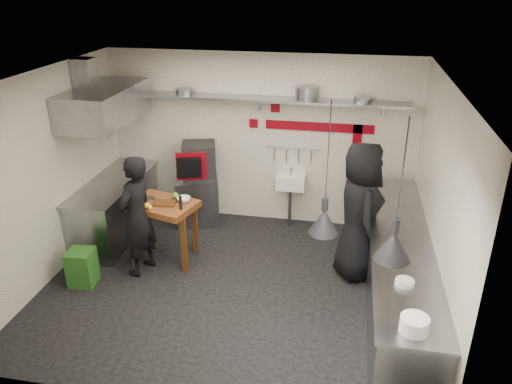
% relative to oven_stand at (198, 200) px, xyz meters
% --- Properties ---
extents(floor, '(5.00, 5.00, 0.00)m').
position_rel_oven_stand_xyz_m(floor, '(0.99, -1.74, -0.40)').
color(floor, black).
rests_on(floor, ground).
extents(ceiling, '(5.00, 5.00, 0.00)m').
position_rel_oven_stand_xyz_m(ceiling, '(0.99, -1.74, 2.40)').
color(ceiling, beige).
rests_on(ceiling, floor).
extents(wall_back, '(5.00, 0.04, 2.80)m').
position_rel_oven_stand_xyz_m(wall_back, '(0.99, 0.36, 1.00)').
color(wall_back, silver).
rests_on(wall_back, floor).
extents(wall_front, '(5.00, 0.04, 2.80)m').
position_rel_oven_stand_xyz_m(wall_front, '(0.99, -3.84, 1.00)').
color(wall_front, silver).
rests_on(wall_front, floor).
extents(wall_left, '(0.04, 4.20, 2.80)m').
position_rel_oven_stand_xyz_m(wall_left, '(-1.51, -1.74, 1.00)').
color(wall_left, silver).
rests_on(wall_left, floor).
extents(wall_right, '(0.04, 4.20, 2.80)m').
position_rel_oven_stand_xyz_m(wall_right, '(3.49, -1.74, 1.00)').
color(wall_right, silver).
rests_on(wall_right, floor).
extents(red_band_horiz, '(1.70, 0.02, 0.14)m').
position_rel_oven_stand_xyz_m(red_band_horiz, '(1.94, 0.34, 1.28)').
color(red_band_horiz, maroon).
rests_on(red_band_horiz, wall_back).
extents(red_band_vert, '(0.14, 0.02, 1.10)m').
position_rel_oven_stand_xyz_m(red_band_vert, '(2.54, 0.34, 0.80)').
color(red_band_vert, maroon).
rests_on(red_band_vert, wall_back).
extents(red_tile_a, '(0.14, 0.02, 0.14)m').
position_rel_oven_stand_xyz_m(red_tile_a, '(1.24, 0.34, 1.55)').
color(red_tile_a, maroon).
rests_on(red_tile_a, wall_back).
extents(red_tile_b, '(0.14, 0.02, 0.14)m').
position_rel_oven_stand_xyz_m(red_tile_b, '(0.89, 0.34, 1.28)').
color(red_tile_b, maroon).
rests_on(red_tile_b, wall_back).
extents(back_shelf, '(4.60, 0.34, 0.04)m').
position_rel_oven_stand_xyz_m(back_shelf, '(0.99, 0.18, 1.72)').
color(back_shelf, slate).
rests_on(back_shelf, wall_back).
extents(shelf_bracket_left, '(0.04, 0.06, 0.24)m').
position_rel_oven_stand_xyz_m(shelf_bracket_left, '(-0.91, 0.33, 1.62)').
color(shelf_bracket_left, slate).
rests_on(shelf_bracket_left, wall_back).
extents(shelf_bracket_mid, '(0.04, 0.06, 0.24)m').
position_rel_oven_stand_xyz_m(shelf_bracket_mid, '(0.99, 0.33, 1.62)').
color(shelf_bracket_mid, slate).
rests_on(shelf_bracket_mid, wall_back).
extents(shelf_bracket_right, '(0.04, 0.06, 0.24)m').
position_rel_oven_stand_xyz_m(shelf_bracket_right, '(2.89, 0.33, 1.62)').
color(shelf_bracket_right, slate).
rests_on(shelf_bracket_right, wall_back).
extents(pan_far_left, '(0.29, 0.29, 0.09)m').
position_rel_oven_stand_xyz_m(pan_far_left, '(-0.17, 0.18, 1.79)').
color(pan_far_left, slate).
rests_on(pan_far_left, back_shelf).
extents(pan_mid_left, '(0.27, 0.27, 0.07)m').
position_rel_oven_stand_xyz_m(pan_mid_left, '(-0.18, 0.18, 1.78)').
color(pan_mid_left, slate).
rests_on(pan_mid_left, back_shelf).
extents(stock_pot, '(0.37, 0.37, 0.20)m').
position_rel_oven_stand_xyz_m(stock_pot, '(1.74, 0.18, 1.84)').
color(stock_pot, slate).
rests_on(stock_pot, back_shelf).
extents(pan_right, '(0.29, 0.29, 0.08)m').
position_rel_oven_stand_xyz_m(pan_right, '(2.57, 0.18, 1.78)').
color(pan_right, slate).
rests_on(pan_right, back_shelf).
extents(oven_stand, '(0.84, 0.80, 0.80)m').
position_rel_oven_stand_xyz_m(oven_stand, '(0.00, 0.00, 0.00)').
color(oven_stand, slate).
rests_on(oven_stand, floor).
extents(combi_oven, '(0.65, 0.63, 0.58)m').
position_rel_oven_stand_xyz_m(combi_oven, '(0.04, 0.05, 0.69)').
color(combi_oven, black).
rests_on(combi_oven, oven_stand).
extents(oven_door, '(0.47, 0.16, 0.46)m').
position_rel_oven_stand_xyz_m(oven_door, '(-0.00, -0.22, 0.69)').
color(oven_door, maroon).
rests_on(oven_door, combi_oven).
extents(oven_glass, '(0.38, 0.12, 0.34)m').
position_rel_oven_stand_xyz_m(oven_glass, '(-0.02, -0.29, 0.69)').
color(oven_glass, black).
rests_on(oven_glass, oven_door).
extents(hand_sink, '(0.46, 0.34, 0.22)m').
position_rel_oven_stand_xyz_m(hand_sink, '(1.54, 0.18, 0.38)').
color(hand_sink, white).
rests_on(hand_sink, wall_back).
extents(sink_tap, '(0.03, 0.03, 0.14)m').
position_rel_oven_stand_xyz_m(sink_tap, '(1.54, 0.18, 0.56)').
color(sink_tap, slate).
rests_on(sink_tap, hand_sink).
extents(sink_drain, '(0.06, 0.06, 0.66)m').
position_rel_oven_stand_xyz_m(sink_drain, '(1.54, 0.14, -0.06)').
color(sink_drain, slate).
rests_on(sink_drain, floor).
extents(utensil_rail, '(0.90, 0.02, 0.02)m').
position_rel_oven_stand_xyz_m(utensil_rail, '(1.54, 0.32, 0.92)').
color(utensil_rail, slate).
rests_on(utensil_rail, wall_back).
extents(counter_right, '(0.70, 3.80, 0.90)m').
position_rel_oven_stand_xyz_m(counter_right, '(3.14, -1.74, 0.05)').
color(counter_right, slate).
rests_on(counter_right, floor).
extents(counter_right_top, '(0.76, 3.90, 0.03)m').
position_rel_oven_stand_xyz_m(counter_right_top, '(3.14, -1.74, 0.52)').
color(counter_right_top, slate).
rests_on(counter_right_top, counter_right).
extents(plate_stack, '(0.34, 0.34, 0.15)m').
position_rel_oven_stand_xyz_m(plate_stack, '(3.11, -3.45, 0.61)').
color(plate_stack, white).
rests_on(plate_stack, counter_right_top).
extents(small_bowl_right, '(0.20, 0.20, 0.05)m').
position_rel_oven_stand_xyz_m(small_bowl_right, '(3.09, -2.70, 0.56)').
color(small_bowl_right, white).
rests_on(small_bowl_right, counter_right_top).
extents(counter_left, '(0.70, 1.90, 0.90)m').
position_rel_oven_stand_xyz_m(counter_left, '(-1.16, -0.69, 0.05)').
color(counter_left, slate).
rests_on(counter_left, floor).
extents(counter_left_top, '(0.76, 2.00, 0.03)m').
position_rel_oven_stand_xyz_m(counter_left_top, '(-1.16, -0.69, 0.52)').
color(counter_left_top, slate).
rests_on(counter_left_top, counter_left).
extents(extractor_hood, '(0.78, 1.60, 0.50)m').
position_rel_oven_stand_xyz_m(extractor_hood, '(-1.11, -0.69, 1.75)').
color(extractor_hood, slate).
rests_on(extractor_hood, ceiling).
extents(hood_duct, '(0.28, 0.28, 0.50)m').
position_rel_oven_stand_xyz_m(hood_duct, '(-1.36, -0.69, 2.15)').
color(hood_duct, slate).
rests_on(hood_duct, ceiling).
extents(green_bin, '(0.37, 0.37, 0.50)m').
position_rel_oven_stand_xyz_m(green_bin, '(-1.01, -2.07, -0.15)').
color(green_bin, '#245D1D').
rests_on(green_bin, floor).
extents(prep_table, '(1.06, 0.87, 0.92)m').
position_rel_oven_stand_xyz_m(prep_table, '(-0.12, -1.25, 0.06)').
color(prep_table, brown).
rests_on(prep_table, floor).
extents(cutting_board, '(0.34, 0.26, 0.02)m').
position_rel_oven_stand_xyz_m(cutting_board, '(-0.07, -1.29, 0.53)').
color(cutting_board, '#4C2811').
rests_on(cutting_board, prep_table).
extents(pepper_mill, '(0.06, 0.06, 0.20)m').
position_rel_oven_stand_xyz_m(pepper_mill, '(0.21, -1.41, 0.62)').
color(pepper_mill, black).
rests_on(pepper_mill, prep_table).
extents(lemon_a, '(0.11, 0.11, 0.08)m').
position_rel_oven_stand_xyz_m(lemon_a, '(-0.26, -1.46, 0.56)').
color(lemon_a, yellow).
rests_on(lemon_a, prep_table).
extents(lemon_b, '(0.09, 0.09, 0.07)m').
position_rel_oven_stand_xyz_m(lemon_b, '(-0.20, -1.50, 0.56)').
color(lemon_b, yellow).
rests_on(lemon_b, prep_table).
extents(veg_ball, '(0.12, 0.12, 0.09)m').
position_rel_oven_stand_xyz_m(veg_ball, '(0.02, -1.09, 0.57)').
color(veg_ball, '#498130').
rests_on(veg_ball, prep_table).
extents(steel_tray, '(0.19, 0.17, 0.03)m').
position_rel_oven_stand_xyz_m(steel_tray, '(-0.35, -1.18, 0.54)').
color(steel_tray, slate).
rests_on(steel_tray, prep_table).
extents(bowl, '(0.23, 0.23, 0.06)m').
position_rel_oven_stand_xyz_m(bowl, '(0.17, -1.16, 0.55)').
color(bowl, white).
rests_on(bowl, prep_table).
extents(heat_lamp_near, '(0.34, 0.34, 1.46)m').
position_rel_oven_stand_xyz_m(heat_lamp_near, '(2.21, -2.50, 1.67)').
color(heat_lamp_near, black).
rests_on(heat_lamp_near, ceiling).
extents(heat_lamp_far, '(0.47, 0.47, 1.41)m').
position_rel_oven_stand_xyz_m(heat_lamp_far, '(2.90, -2.98, 1.69)').
color(heat_lamp_far, black).
rests_on(heat_lamp_far, ceiling).
extents(chef_left, '(0.57, 0.72, 1.73)m').
position_rel_oven_stand_xyz_m(chef_left, '(-0.35, -1.63, 0.47)').
color(chef_left, black).
rests_on(chef_left, floor).
extents(chef_right, '(0.83, 1.07, 1.94)m').
position_rel_oven_stand_xyz_m(chef_right, '(2.63, -1.12, 0.57)').
color(chef_right, black).
rests_on(chef_right, floor).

